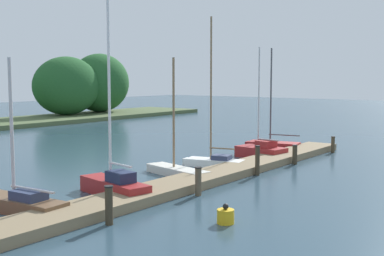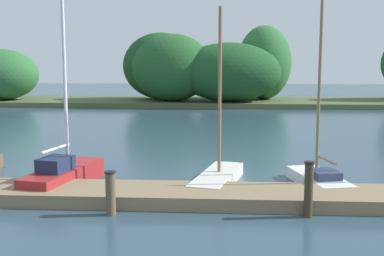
{
  "view_description": "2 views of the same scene",
  "coord_description": "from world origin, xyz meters",
  "px_view_note": "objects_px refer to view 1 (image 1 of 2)",
  "views": [
    {
      "loc": [
        -17.1,
        1.77,
        4.39
      ],
      "look_at": [
        2.72,
        16.55,
        1.9
      ],
      "focal_mm": 47.64,
      "sensor_mm": 36.0,
      "label": 1
    },
    {
      "loc": [
        0.63,
        1.4,
        3.69
      ],
      "look_at": [
        -0.33,
        15.71,
        1.71
      ],
      "focal_mm": 46.0,
      "sensor_mm": 36.0,
      "label": 2
    }
  ],
  "objects_px": {
    "sailboat_4": "(213,159)",
    "mooring_piling_2": "(198,181)",
    "sailboat_2": "(113,183)",
    "sailboat_1": "(18,201)",
    "mooring_piling_3": "(257,160)",
    "sailboat_3": "(175,169)",
    "mooring_piling_1": "(109,205)",
    "mooring_piling_4": "(295,154)",
    "sailboat_5": "(260,151)",
    "mooring_piling_5": "(333,144)",
    "sailboat_6": "(272,144)",
    "channel_buoy_1": "(226,216)"
  },
  "relations": [
    {
      "from": "sailboat_4",
      "to": "mooring_piling_2",
      "type": "distance_m",
      "value": 6.27
    },
    {
      "from": "sailboat_2",
      "to": "mooring_piling_2",
      "type": "distance_m",
      "value": 3.16
    },
    {
      "from": "sailboat_1",
      "to": "mooring_piling_3",
      "type": "bearing_deg",
      "value": -112.63
    },
    {
      "from": "sailboat_3",
      "to": "mooring_piling_3",
      "type": "relative_size",
      "value": 3.89
    },
    {
      "from": "sailboat_3",
      "to": "mooring_piling_1",
      "type": "distance_m",
      "value": 7.85
    },
    {
      "from": "sailboat_4",
      "to": "mooring_piling_4",
      "type": "bearing_deg",
      "value": -148.48
    },
    {
      "from": "mooring_piling_1",
      "to": "sailboat_2",
      "type": "bearing_deg",
      "value": 43.72
    },
    {
      "from": "sailboat_4",
      "to": "mooring_piling_3",
      "type": "height_order",
      "value": "sailboat_4"
    },
    {
      "from": "sailboat_4",
      "to": "sailboat_5",
      "type": "relative_size",
      "value": 1.22
    },
    {
      "from": "mooring_piling_3",
      "to": "mooring_piling_5",
      "type": "xyz_separation_m",
      "value": [
        8.67,
        -0.11,
        -0.2
      ]
    },
    {
      "from": "mooring_piling_2",
      "to": "mooring_piling_3",
      "type": "distance_m",
      "value": 4.71
    },
    {
      "from": "sailboat_4",
      "to": "sailboat_6",
      "type": "bearing_deg",
      "value": -98.75
    },
    {
      "from": "sailboat_2",
      "to": "channel_buoy_1",
      "type": "bearing_deg",
      "value": -173.96
    },
    {
      "from": "sailboat_2",
      "to": "mooring_piling_4",
      "type": "distance_m",
      "value": 10.59
    },
    {
      "from": "sailboat_3",
      "to": "mooring_piling_5",
      "type": "bearing_deg",
      "value": -93.17
    },
    {
      "from": "sailboat_3",
      "to": "sailboat_4",
      "type": "relative_size",
      "value": 0.72
    },
    {
      "from": "sailboat_3",
      "to": "mooring_piling_3",
      "type": "bearing_deg",
      "value": -131.21
    },
    {
      "from": "mooring_piling_2",
      "to": "sailboat_1",
      "type": "bearing_deg",
      "value": 147.74
    },
    {
      "from": "sailboat_3",
      "to": "sailboat_5",
      "type": "relative_size",
      "value": 0.88
    },
    {
      "from": "sailboat_2",
      "to": "sailboat_4",
      "type": "height_order",
      "value": "sailboat_2"
    },
    {
      "from": "sailboat_3",
      "to": "mooring_piling_4",
      "type": "bearing_deg",
      "value": -104.76
    },
    {
      "from": "sailboat_2",
      "to": "mooring_piling_1",
      "type": "bearing_deg",
      "value": 145.32
    },
    {
      "from": "sailboat_6",
      "to": "channel_buoy_1",
      "type": "relative_size",
      "value": 9.93
    },
    {
      "from": "sailboat_2",
      "to": "mooring_piling_4",
      "type": "xyz_separation_m",
      "value": [
        10.32,
        -2.41,
        0.01
      ]
    },
    {
      "from": "mooring_piling_1",
      "to": "mooring_piling_3",
      "type": "bearing_deg",
      "value": 1.42
    },
    {
      "from": "mooring_piling_1",
      "to": "mooring_piling_4",
      "type": "height_order",
      "value": "mooring_piling_1"
    },
    {
      "from": "mooring_piling_4",
      "to": "channel_buoy_1",
      "type": "height_order",
      "value": "mooring_piling_4"
    },
    {
      "from": "sailboat_2",
      "to": "mooring_piling_3",
      "type": "bearing_deg",
      "value": -97.86
    },
    {
      "from": "sailboat_3",
      "to": "sailboat_1",
      "type": "bearing_deg",
      "value": 100.79
    },
    {
      "from": "sailboat_2",
      "to": "sailboat_4",
      "type": "relative_size",
      "value": 1.17
    },
    {
      "from": "mooring_piling_5",
      "to": "sailboat_2",
      "type": "bearing_deg",
      "value": 170.89
    },
    {
      "from": "mooring_piling_2",
      "to": "sailboat_4",
      "type": "bearing_deg",
      "value": 29.24
    },
    {
      "from": "sailboat_5",
      "to": "mooring_piling_3",
      "type": "relative_size",
      "value": 4.44
    },
    {
      "from": "sailboat_4",
      "to": "mooring_piling_3",
      "type": "distance_m",
      "value": 3.02
    },
    {
      "from": "mooring_piling_2",
      "to": "mooring_piling_5",
      "type": "distance_m",
      "value": 13.37
    },
    {
      "from": "sailboat_3",
      "to": "channel_buoy_1",
      "type": "xyz_separation_m",
      "value": [
        -4.98,
        -5.92,
        -0.05
      ]
    },
    {
      "from": "sailboat_6",
      "to": "mooring_piling_4",
      "type": "height_order",
      "value": "sailboat_6"
    },
    {
      "from": "sailboat_4",
      "to": "mooring_piling_3",
      "type": "relative_size",
      "value": 5.4
    },
    {
      "from": "sailboat_1",
      "to": "mooring_piling_1",
      "type": "height_order",
      "value": "sailboat_1"
    },
    {
      "from": "sailboat_4",
      "to": "mooring_piling_4",
      "type": "distance_m",
      "value": 4.17
    },
    {
      "from": "sailboat_3",
      "to": "mooring_piling_2",
      "type": "height_order",
      "value": "sailboat_3"
    },
    {
      "from": "sailboat_5",
      "to": "mooring_piling_5",
      "type": "xyz_separation_m",
      "value": [
        4.15,
        -2.5,
        0.1
      ]
    },
    {
      "from": "mooring_piling_3",
      "to": "mooring_piling_4",
      "type": "bearing_deg",
      "value": -1.09
    },
    {
      "from": "sailboat_4",
      "to": "sailboat_5",
      "type": "bearing_deg",
      "value": -110.75
    },
    {
      "from": "mooring_piling_3",
      "to": "mooring_piling_4",
      "type": "xyz_separation_m",
      "value": [
        3.68,
        -0.07,
        -0.18
      ]
    },
    {
      "from": "sailboat_4",
      "to": "channel_buoy_1",
      "type": "relative_size",
      "value": 11.86
    },
    {
      "from": "sailboat_2",
      "to": "sailboat_6",
      "type": "relative_size",
      "value": 1.4
    },
    {
      "from": "sailboat_1",
      "to": "mooring_piling_2",
      "type": "bearing_deg",
      "value": -127.08
    },
    {
      "from": "sailboat_6",
      "to": "mooring_piling_2",
      "type": "relative_size",
      "value": 5.68
    },
    {
      "from": "sailboat_2",
      "to": "sailboat_5",
      "type": "relative_size",
      "value": 1.43
    }
  ]
}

